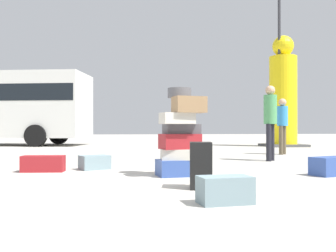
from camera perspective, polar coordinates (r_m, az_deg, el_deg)
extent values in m
plane|color=#ADA89E|center=(5.28, -2.39, -8.58)|extent=(80.00, 80.00, 0.00)
cube|color=#334F99|center=(5.90, 1.65, -6.44)|extent=(0.72, 0.51, 0.26)
cube|color=beige|center=(5.89, 2.05, -4.38)|extent=(0.67, 0.45, 0.17)
cube|color=maroon|center=(5.89, 1.84, -2.40)|extent=(0.67, 0.49, 0.24)
cube|color=#4C4C51|center=(5.97, 2.08, -0.47)|extent=(0.59, 0.41, 0.16)
cube|color=beige|center=(5.71, 1.41, 1.19)|extent=(0.55, 0.40, 0.17)
cube|color=olive|center=(5.73, 3.28, 3.29)|extent=(0.53, 0.38, 0.25)
cylinder|color=#4C4C51|center=(5.94, 1.78, 5.11)|extent=(0.38, 0.38, 0.15)
cube|color=maroon|center=(6.79, -18.69, -5.53)|extent=(0.74, 0.35, 0.28)
cube|color=#334F99|center=(6.50, 23.87, -5.68)|extent=(0.71, 0.53, 0.29)
cube|color=gray|center=(6.94, -11.25, -5.52)|extent=(0.61, 0.53, 0.26)
cube|color=gray|center=(3.80, 8.77, -9.70)|extent=(0.56, 0.35, 0.27)
cube|color=black|center=(4.68, 5.06, -6.05)|extent=(0.33, 0.37, 0.58)
cylinder|color=black|center=(8.97, 15.71, -2.43)|extent=(0.12, 0.12, 0.85)
cylinder|color=black|center=(8.76, 15.28, -2.48)|extent=(0.12, 0.12, 0.85)
cylinder|color=#4C9959|center=(8.87, 15.49, 2.47)|extent=(0.30, 0.30, 0.67)
sphere|color=tan|center=(8.90, 15.49, 5.33)|extent=(0.22, 0.22, 0.22)
cylinder|color=brown|center=(11.25, 17.44, -2.08)|extent=(0.12, 0.12, 0.82)
cylinder|color=brown|center=(11.05, 17.04, -2.12)|extent=(0.12, 0.12, 0.82)
cylinder|color=#338CCC|center=(11.15, 17.24, 1.48)|extent=(0.30, 0.30, 0.57)
sphere|color=tan|center=(11.17, 17.23, 3.50)|extent=(0.22, 0.22, 0.22)
cylinder|color=yellow|center=(16.10, 17.33, 3.63)|extent=(1.12, 1.12, 3.73)
sphere|color=yellow|center=(16.42, 17.32, 11.67)|extent=(0.87, 0.87, 0.87)
cube|color=#4C4C4C|center=(16.08, 17.34, -2.84)|extent=(1.57, 1.57, 0.10)
cylinder|color=black|center=(18.29, -16.49, -1.29)|extent=(0.93, 0.45, 0.90)
cylinder|color=black|center=(15.98, -19.73, -1.42)|extent=(0.93, 0.45, 0.90)
cylinder|color=#333338|center=(15.94, 16.79, 8.27)|extent=(0.12, 0.12, 6.28)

